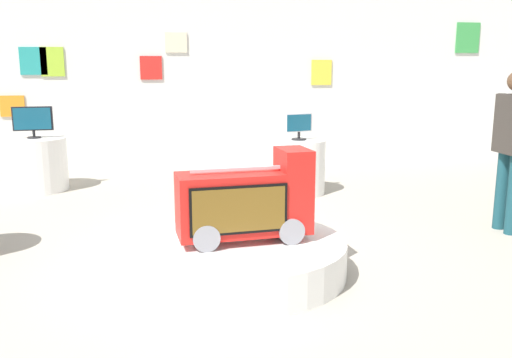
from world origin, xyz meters
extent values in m
plane|color=#A8A091|center=(0.00, 0.00, 0.00)|extent=(30.00, 30.00, 0.00)
cube|color=silver|center=(0.00, 4.58, 1.44)|extent=(12.16, 0.10, 2.89)
cube|color=beige|center=(-0.12, 4.51, 2.03)|extent=(0.35, 0.02, 0.31)
cube|color=#9ECC33|center=(-2.03, 4.51, 1.72)|extent=(0.35, 0.02, 0.45)
cube|color=orange|center=(-2.67, 4.51, 1.05)|extent=(0.37, 0.02, 0.32)
cube|color=green|center=(5.00, 4.51, 2.15)|extent=(0.44, 0.02, 0.52)
cube|color=teal|center=(-2.31, 4.51, 1.74)|extent=(0.40, 0.02, 0.42)
cube|color=yellow|center=(2.32, 4.51, 1.55)|extent=(0.35, 0.02, 0.42)
cube|color=red|center=(-0.53, 4.51, 1.63)|extent=(0.35, 0.02, 0.37)
cylinder|color=white|center=(0.16, -0.44, 0.14)|extent=(1.64, 1.64, 0.29)
cylinder|color=gray|center=(-0.17, -0.47, 0.39)|extent=(0.24, 0.44, 0.21)
cylinder|color=gray|center=(0.50, -0.42, 0.39)|extent=(0.24, 0.44, 0.21)
cube|color=red|center=(0.16, -0.44, 0.60)|extent=(1.08, 0.45, 0.49)
cube|color=red|center=(0.57, -0.41, 0.93)|extent=(0.26, 0.39, 0.17)
cube|color=black|center=(0.09, -0.65, 0.60)|extent=(0.76, 0.07, 0.38)
cube|color=brown|center=(0.09, -0.65, 0.60)|extent=(0.72, 0.07, 0.34)
cube|color=#B2B2B7|center=(0.16, -0.44, 0.87)|extent=(0.84, 0.09, 0.02)
cylinder|color=white|center=(1.34, 2.29, 0.36)|extent=(0.70, 0.70, 0.71)
cylinder|color=black|center=(1.34, 2.29, 0.72)|extent=(0.19, 0.19, 0.02)
cylinder|color=black|center=(1.34, 2.29, 0.78)|extent=(0.04, 0.04, 0.09)
cube|color=silver|center=(1.34, 2.29, 0.94)|extent=(0.38, 0.13, 0.24)
cube|color=navy|center=(1.34, 2.26, 0.94)|extent=(0.34, 0.10, 0.21)
cylinder|color=white|center=(-2.10, 3.11, 0.36)|extent=(0.81, 0.81, 0.71)
cylinder|color=black|center=(-2.10, 3.11, 0.72)|extent=(0.17, 0.17, 0.02)
cylinder|color=black|center=(-2.10, 3.11, 0.77)|extent=(0.04, 0.04, 0.08)
cube|color=black|center=(-2.10, 3.11, 0.97)|extent=(0.51, 0.06, 0.32)
cube|color=navy|center=(-2.10, 3.09, 0.97)|extent=(0.47, 0.03, 0.29)
cylinder|color=#194751|center=(2.98, 0.33, 0.40)|extent=(0.12, 0.12, 0.81)
cylinder|color=#38332D|center=(2.98, 0.47, 1.13)|extent=(0.08, 0.08, 0.52)
camera|label=1|loc=(-0.52, -4.59, 1.66)|focal=38.37mm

